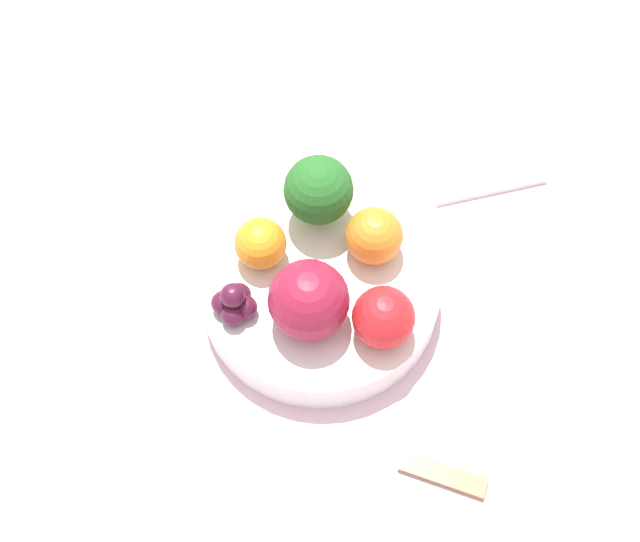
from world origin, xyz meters
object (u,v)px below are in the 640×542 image
(broccoli, at_px, (318,190))
(orange_front, at_px, (374,236))
(orange_back, at_px, (260,244))
(apple_green, at_px, (383,317))
(apple_red, at_px, (306,299))
(napkin, at_px, (465,125))
(spoon, at_px, (443,475))
(bowl, at_px, (320,287))
(grape_cluster, at_px, (235,303))

(broccoli, distance_m, orange_front, 0.06)
(orange_back, bearing_deg, apple_green, -111.53)
(apple_red, height_order, napkin, apple_red)
(apple_red, xyz_separation_m, spoon, (-0.09, -0.13, -0.07))
(bowl, height_order, orange_front, orange_front)
(spoon, bearing_deg, bowl, 44.87)
(broccoli, distance_m, apple_red, 0.10)
(broccoli, relative_size, apple_red, 1.06)
(broccoli, bearing_deg, spoon, -142.49)
(grape_cluster, distance_m, napkin, 0.30)
(apple_red, height_order, orange_front, apple_red)
(spoon, bearing_deg, apple_green, 36.79)
(bowl, xyz_separation_m, broccoli, (0.06, 0.01, 0.06))
(bowl, distance_m, orange_front, 0.07)
(apple_green, bearing_deg, orange_front, 17.16)
(apple_red, relative_size, apple_green, 1.29)
(broccoli, relative_size, grape_cluster, 1.79)
(apple_green, distance_m, orange_front, 0.07)
(spoon, bearing_deg, orange_back, 52.81)
(apple_green, xyz_separation_m, orange_back, (0.04, 0.11, -0.00))
(broccoli, height_order, apple_green, broccoli)
(orange_front, distance_m, spoon, 0.19)
(bowl, xyz_separation_m, orange_front, (0.03, -0.04, 0.04))
(napkin, bearing_deg, apple_green, 172.23)
(orange_back, relative_size, napkin, 0.22)
(grape_cluster, bearing_deg, spoon, -114.07)
(apple_green, xyz_separation_m, grape_cluster, (-0.01, 0.12, -0.01))
(bowl, relative_size, orange_back, 4.68)
(grape_cluster, bearing_deg, orange_back, -7.94)
(bowl, height_order, grape_cluster, grape_cluster)
(broccoli, relative_size, orange_front, 1.43)
(spoon, bearing_deg, grape_cluster, 65.93)
(orange_front, height_order, orange_back, orange_front)
(broccoli, xyz_separation_m, grape_cluster, (-0.10, 0.04, -0.02))
(apple_green, height_order, napkin, apple_green)
(apple_red, height_order, apple_green, apple_red)
(apple_green, relative_size, grape_cluster, 1.31)
(orange_back, xyz_separation_m, napkin, (0.20, -0.14, -0.06))
(orange_back, height_order, napkin, orange_back)
(napkin, bearing_deg, orange_front, 162.47)
(orange_front, xyz_separation_m, napkin, (0.17, -0.05, -0.06))
(orange_front, bearing_deg, bowl, 133.07)
(apple_green, relative_size, orange_front, 1.04)
(grape_cluster, bearing_deg, bowl, -52.48)
(apple_green, bearing_deg, apple_red, 92.14)
(apple_red, bearing_deg, orange_front, -28.39)
(bowl, relative_size, apple_green, 4.06)
(orange_front, relative_size, napkin, 0.25)
(grape_cluster, relative_size, napkin, 0.20)
(broccoli, xyz_separation_m, napkin, (0.15, -0.11, -0.07))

